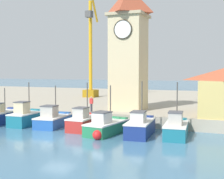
{
  "coord_description": "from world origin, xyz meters",
  "views": [
    {
      "loc": [
        13.79,
        -21.57,
        5.49
      ],
      "look_at": [
        1.1,
        8.85,
        3.5
      ],
      "focal_mm": 50.0,
      "sensor_mm": 36.0,
      "label": 1
    }
  ],
  "objects_px": {
    "fishing_boat_right_inner": "(176,128)",
    "fishing_boat_left_inner": "(53,119)",
    "fishing_boat_mid_right": "(140,126)",
    "mooring_buoy": "(97,135)",
    "dock_worker_near_tower": "(91,104)",
    "fishing_boat_far_left": "(1,116)",
    "clock_tower": "(129,45)",
    "port_crane_far": "(91,59)",
    "fishing_boat_center": "(107,126)",
    "fishing_boat_mid_left": "(85,122)",
    "fishing_boat_left_outer": "(26,117)"
  },
  "relations": [
    {
      "from": "fishing_boat_far_left",
      "to": "fishing_boat_left_outer",
      "type": "distance_m",
      "value": 3.06
    },
    {
      "from": "fishing_boat_far_left",
      "to": "fishing_boat_right_inner",
      "type": "relative_size",
      "value": 1.11
    },
    {
      "from": "fishing_boat_left_inner",
      "to": "fishing_boat_far_left",
      "type": "bearing_deg",
      "value": -175.13
    },
    {
      "from": "fishing_boat_right_inner",
      "to": "clock_tower",
      "type": "relative_size",
      "value": 0.32
    },
    {
      "from": "fishing_boat_left_inner",
      "to": "fishing_boat_mid_right",
      "type": "xyz_separation_m",
      "value": [
        9.15,
        -0.66,
        0.06
      ]
    },
    {
      "from": "fishing_boat_right_inner",
      "to": "dock_worker_near_tower",
      "type": "relative_size",
      "value": 2.95
    },
    {
      "from": "fishing_boat_mid_left",
      "to": "dock_worker_near_tower",
      "type": "bearing_deg",
      "value": 107.15
    },
    {
      "from": "fishing_boat_left_outer",
      "to": "mooring_buoy",
      "type": "relative_size",
      "value": 5.55
    },
    {
      "from": "fishing_boat_right_inner",
      "to": "fishing_boat_center",
      "type": "bearing_deg",
      "value": -170.26
    },
    {
      "from": "fishing_boat_mid_left",
      "to": "fishing_boat_right_inner",
      "type": "distance_m",
      "value": 8.51
    },
    {
      "from": "fishing_boat_right_inner",
      "to": "mooring_buoy",
      "type": "xyz_separation_m",
      "value": [
        -5.6,
        -3.4,
        -0.37
      ]
    },
    {
      "from": "fishing_boat_mid_left",
      "to": "fishing_boat_center",
      "type": "xyz_separation_m",
      "value": [
        2.67,
        -0.98,
        -0.07
      ]
    },
    {
      "from": "fishing_boat_left_outer",
      "to": "clock_tower",
      "type": "relative_size",
      "value": 0.29
    },
    {
      "from": "mooring_buoy",
      "to": "fishing_boat_mid_right",
      "type": "bearing_deg",
      "value": 47.01
    },
    {
      "from": "fishing_boat_mid_right",
      "to": "port_crane_far",
      "type": "height_order",
      "value": "port_crane_far"
    },
    {
      "from": "fishing_boat_right_inner",
      "to": "clock_tower",
      "type": "height_order",
      "value": "clock_tower"
    },
    {
      "from": "fishing_boat_left_inner",
      "to": "fishing_boat_center",
      "type": "xyz_separation_m",
      "value": [
        6.24,
        -1.13,
        -0.03
      ]
    },
    {
      "from": "fishing_boat_mid_right",
      "to": "fishing_boat_left_inner",
      "type": "bearing_deg",
      "value": 175.85
    },
    {
      "from": "fishing_boat_right_inner",
      "to": "port_crane_far",
      "type": "height_order",
      "value": "port_crane_far"
    },
    {
      "from": "fishing_boat_mid_left",
      "to": "dock_worker_near_tower",
      "type": "distance_m",
      "value": 4.19
    },
    {
      "from": "fishing_boat_left_inner",
      "to": "fishing_boat_mid_right",
      "type": "height_order",
      "value": "fishing_boat_mid_right"
    },
    {
      "from": "fishing_boat_mid_right",
      "to": "dock_worker_near_tower",
      "type": "xyz_separation_m",
      "value": [
        -6.76,
        4.33,
        1.23
      ]
    },
    {
      "from": "fishing_boat_mid_right",
      "to": "port_crane_far",
      "type": "relative_size",
      "value": 0.28
    },
    {
      "from": "fishing_boat_left_outer",
      "to": "fishing_boat_mid_left",
      "type": "distance_m",
      "value": 6.56
    },
    {
      "from": "fishing_boat_right_inner",
      "to": "fishing_boat_left_inner",
      "type": "bearing_deg",
      "value": 179.37
    },
    {
      "from": "mooring_buoy",
      "to": "dock_worker_near_tower",
      "type": "xyz_separation_m",
      "value": [
        -4.09,
        7.19,
        1.63
      ]
    },
    {
      "from": "clock_tower",
      "to": "dock_worker_near_tower",
      "type": "distance_m",
      "value": 7.62
    },
    {
      "from": "fishing_boat_left_outer",
      "to": "port_crane_far",
      "type": "height_order",
      "value": "port_crane_far"
    },
    {
      "from": "fishing_boat_left_inner",
      "to": "fishing_boat_mid_left",
      "type": "xyz_separation_m",
      "value": [
        3.57,
        -0.15,
        0.04
      ]
    },
    {
      "from": "fishing_boat_left_inner",
      "to": "fishing_boat_mid_right",
      "type": "relative_size",
      "value": 0.95
    },
    {
      "from": "port_crane_far",
      "to": "mooring_buoy",
      "type": "height_order",
      "value": "port_crane_far"
    },
    {
      "from": "fishing_boat_mid_left",
      "to": "mooring_buoy",
      "type": "height_order",
      "value": "fishing_boat_mid_left"
    },
    {
      "from": "port_crane_far",
      "to": "fishing_boat_right_inner",
      "type": "bearing_deg",
      "value": -48.52
    },
    {
      "from": "fishing_boat_mid_right",
      "to": "mooring_buoy",
      "type": "bearing_deg",
      "value": -132.99
    },
    {
      "from": "fishing_boat_left_outer",
      "to": "fishing_boat_left_inner",
      "type": "relative_size",
      "value": 0.91
    },
    {
      "from": "fishing_boat_far_left",
      "to": "fishing_boat_mid_left",
      "type": "bearing_deg",
      "value": 2.15
    },
    {
      "from": "fishing_boat_left_outer",
      "to": "port_crane_far",
      "type": "xyz_separation_m",
      "value": [
        -2.93,
        20.52,
        6.57
      ]
    },
    {
      "from": "clock_tower",
      "to": "mooring_buoy",
      "type": "xyz_separation_m",
      "value": [
        1.07,
        -10.34,
        -7.87
      ]
    },
    {
      "from": "clock_tower",
      "to": "mooring_buoy",
      "type": "distance_m",
      "value": 13.04
    },
    {
      "from": "fishing_boat_mid_left",
      "to": "dock_worker_near_tower",
      "type": "relative_size",
      "value": 2.7
    },
    {
      "from": "fishing_boat_mid_left",
      "to": "fishing_boat_mid_right",
      "type": "bearing_deg",
      "value": -5.22
    },
    {
      "from": "fishing_boat_left_outer",
      "to": "dock_worker_near_tower",
      "type": "height_order",
      "value": "fishing_boat_left_outer"
    },
    {
      "from": "fishing_boat_left_outer",
      "to": "fishing_boat_far_left",
      "type": "bearing_deg",
      "value": -175.84
    },
    {
      "from": "fishing_boat_far_left",
      "to": "fishing_boat_left_outer",
      "type": "bearing_deg",
      "value": 4.16
    },
    {
      "from": "fishing_boat_mid_left",
      "to": "dock_worker_near_tower",
      "type": "height_order",
      "value": "fishing_boat_mid_left"
    },
    {
      "from": "fishing_boat_left_outer",
      "to": "fishing_boat_left_inner",
      "type": "distance_m",
      "value": 3.01
    },
    {
      "from": "fishing_boat_right_inner",
      "to": "port_crane_far",
      "type": "bearing_deg",
      "value": 131.48
    },
    {
      "from": "fishing_boat_far_left",
      "to": "dock_worker_near_tower",
      "type": "xyz_separation_m",
      "value": [
        8.43,
        4.18,
        1.23
      ]
    },
    {
      "from": "fishing_boat_left_inner",
      "to": "fishing_boat_center",
      "type": "bearing_deg",
      "value": -10.3
    },
    {
      "from": "fishing_boat_left_inner",
      "to": "mooring_buoy",
      "type": "height_order",
      "value": "fishing_boat_left_inner"
    }
  ]
}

